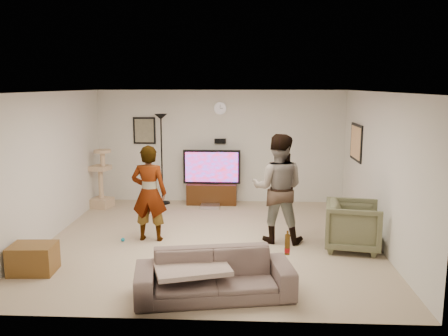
{
  "coord_description": "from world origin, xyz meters",
  "views": [
    {
      "loc": [
        0.59,
        -7.63,
        2.62
      ],
      "look_at": [
        0.21,
        0.2,
        1.22
      ],
      "focal_mm": 37.61,
      "sensor_mm": 36.0,
      "label": 1
    }
  ],
  "objects_px": {
    "sofa": "(214,275)",
    "tv_stand": "(212,193)",
    "person_left": "(149,193)",
    "cat_tree": "(101,178)",
    "armchair": "(353,226)",
    "person_right": "(278,188)",
    "side_table": "(33,259)",
    "tv": "(212,167)",
    "floor_lamp": "(162,159)",
    "beer_bottle": "(287,245)"
  },
  "relations": [
    {
      "from": "person_left",
      "to": "sofa",
      "type": "height_order",
      "value": "person_left"
    },
    {
      "from": "cat_tree",
      "to": "sofa",
      "type": "relative_size",
      "value": 0.65
    },
    {
      "from": "sofa",
      "to": "armchair",
      "type": "xyz_separation_m",
      "value": [
        2.1,
        1.82,
        0.11
      ]
    },
    {
      "from": "tv_stand",
      "to": "person_right",
      "type": "relative_size",
      "value": 0.6
    },
    {
      "from": "floor_lamp",
      "to": "cat_tree",
      "type": "bearing_deg",
      "value": -162.48
    },
    {
      "from": "floor_lamp",
      "to": "cat_tree",
      "type": "height_order",
      "value": "floor_lamp"
    },
    {
      "from": "tv_stand",
      "to": "side_table",
      "type": "relative_size",
      "value": 1.79
    },
    {
      "from": "tv_stand",
      "to": "person_left",
      "type": "distance_m",
      "value": 2.74
    },
    {
      "from": "tv_stand",
      "to": "armchair",
      "type": "height_order",
      "value": "armchair"
    },
    {
      "from": "armchair",
      "to": "sofa",
      "type": "bearing_deg",
      "value": 140.97
    },
    {
      "from": "sofa",
      "to": "beer_bottle",
      "type": "bearing_deg",
      "value": -9.97
    },
    {
      "from": "person_left",
      "to": "sofa",
      "type": "relative_size",
      "value": 0.84
    },
    {
      "from": "tv",
      "to": "person_right",
      "type": "xyz_separation_m",
      "value": [
        1.29,
        -2.48,
        0.08
      ]
    },
    {
      "from": "tv",
      "to": "cat_tree",
      "type": "bearing_deg",
      "value": -169.34
    },
    {
      "from": "person_right",
      "to": "floor_lamp",
      "type": "bearing_deg",
      "value": -37.19
    },
    {
      "from": "tv_stand",
      "to": "beer_bottle",
      "type": "relative_size",
      "value": 4.38
    },
    {
      "from": "cat_tree",
      "to": "tv_stand",
      "type": "bearing_deg",
      "value": 10.66
    },
    {
      "from": "tv_stand",
      "to": "side_table",
      "type": "distance_m",
      "value": 4.59
    },
    {
      "from": "person_right",
      "to": "side_table",
      "type": "relative_size",
      "value": 2.98
    },
    {
      "from": "armchair",
      "to": "side_table",
      "type": "distance_m",
      "value": 4.85
    },
    {
      "from": "floor_lamp",
      "to": "armchair",
      "type": "height_order",
      "value": "floor_lamp"
    },
    {
      "from": "cat_tree",
      "to": "person_left",
      "type": "height_order",
      "value": "person_left"
    },
    {
      "from": "beer_bottle",
      "to": "side_table",
      "type": "distance_m",
      "value": 3.58
    },
    {
      "from": "person_left",
      "to": "armchair",
      "type": "xyz_separation_m",
      "value": [
        3.34,
        -0.3,
        -0.43
      ]
    },
    {
      "from": "side_table",
      "to": "tv_stand",
      "type": "bearing_deg",
      "value": 60.99
    },
    {
      "from": "floor_lamp",
      "to": "sofa",
      "type": "xyz_separation_m",
      "value": [
        1.47,
        -4.6,
        -0.71
      ]
    },
    {
      "from": "tv_stand",
      "to": "sofa",
      "type": "distance_m",
      "value": 4.66
    },
    {
      "from": "beer_bottle",
      "to": "cat_tree",
      "type": "bearing_deg",
      "value": 130.74
    },
    {
      "from": "armchair",
      "to": "floor_lamp",
      "type": "bearing_deg",
      "value": 62.1
    },
    {
      "from": "tv",
      "to": "armchair",
      "type": "xyz_separation_m",
      "value": [
        2.47,
        -2.82,
        -0.44
      ]
    },
    {
      "from": "person_right",
      "to": "beer_bottle",
      "type": "relative_size",
      "value": 7.29
    },
    {
      "from": "floor_lamp",
      "to": "side_table",
      "type": "xyz_separation_m",
      "value": [
        -1.13,
        -3.97,
        -0.79
      ]
    },
    {
      "from": "tv_stand",
      "to": "person_right",
      "type": "bearing_deg",
      "value": -62.55
    },
    {
      "from": "tv_stand",
      "to": "person_left",
      "type": "xyz_separation_m",
      "value": [
        -0.87,
        -2.53,
        0.59
      ]
    },
    {
      "from": "person_right",
      "to": "beer_bottle",
      "type": "distance_m",
      "value": 2.18
    },
    {
      "from": "floor_lamp",
      "to": "side_table",
      "type": "height_order",
      "value": "floor_lamp"
    },
    {
      "from": "tv",
      "to": "person_right",
      "type": "relative_size",
      "value": 0.69
    },
    {
      "from": "tv",
      "to": "person_left",
      "type": "xyz_separation_m",
      "value": [
        -0.87,
        -2.53,
        -0.01
      ]
    },
    {
      "from": "beer_bottle",
      "to": "side_table",
      "type": "relative_size",
      "value": 0.41
    },
    {
      "from": "sofa",
      "to": "tv_stand",
      "type": "bearing_deg",
      "value": 84.62
    },
    {
      "from": "tv",
      "to": "beer_bottle",
      "type": "distance_m",
      "value": 4.82
    },
    {
      "from": "floor_lamp",
      "to": "person_left",
      "type": "relative_size",
      "value": 1.22
    },
    {
      "from": "person_right",
      "to": "sofa",
      "type": "xyz_separation_m",
      "value": [
        -0.91,
        -2.17,
        -0.63
      ]
    },
    {
      "from": "person_right",
      "to": "armchair",
      "type": "height_order",
      "value": "person_right"
    },
    {
      "from": "tv",
      "to": "cat_tree",
      "type": "relative_size",
      "value": 0.99
    },
    {
      "from": "tv_stand",
      "to": "tv",
      "type": "xyz_separation_m",
      "value": [
        0.0,
        0.0,
        0.6
      ]
    },
    {
      "from": "beer_bottle",
      "to": "floor_lamp",
      "type": "bearing_deg",
      "value": 117.21
    },
    {
      "from": "side_table",
      "to": "person_right",
      "type": "bearing_deg",
      "value": 23.56
    },
    {
      "from": "person_right",
      "to": "armchair",
      "type": "distance_m",
      "value": 1.34
    },
    {
      "from": "person_left",
      "to": "sofa",
      "type": "xyz_separation_m",
      "value": [
        1.24,
        -2.12,
        -0.53
      ]
    }
  ]
}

